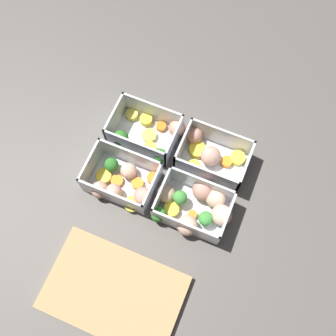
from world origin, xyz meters
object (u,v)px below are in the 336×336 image
(container_near_left, at_px, (209,154))
(container_near_right, at_px, (148,133))
(container_far_right, at_px, (122,182))
(container_far_left, at_px, (195,206))

(container_near_left, relative_size, container_near_right, 0.98)
(container_near_left, height_order, container_far_right, same)
(container_near_right, distance_m, container_far_left, 0.21)
(container_near_right, relative_size, container_far_right, 1.08)
(container_far_right, bearing_deg, container_near_left, -138.43)
(container_far_left, distance_m, container_far_right, 0.17)
(container_near_right, height_order, container_far_left, same)
(container_near_left, distance_m, container_near_right, 0.15)
(container_near_left, relative_size, container_far_left, 0.91)
(container_near_left, height_order, container_near_right, same)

